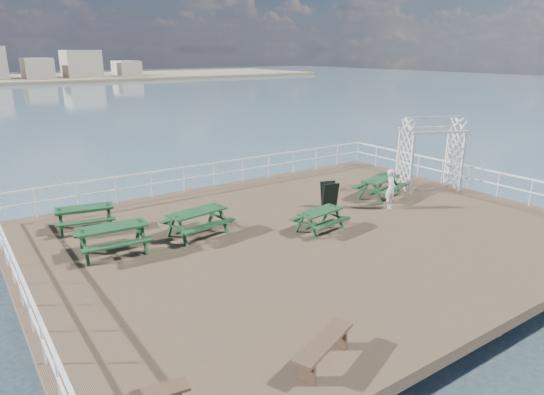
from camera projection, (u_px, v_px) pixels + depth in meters
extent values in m
cube|color=brown|center=(310.00, 235.00, 16.48)|extent=(18.00, 14.00, 0.30)
plane|color=#425B70|center=(58.00, 132.00, 48.50)|extent=(300.00, 300.00, 0.00)
cube|color=tan|center=(40.00, 78.00, 131.30)|extent=(160.00, 40.00, 0.80)
cube|color=beige|center=(36.00, 68.00, 127.55)|extent=(7.00, 8.00, 5.00)
cube|color=beige|center=(79.00, 63.00, 133.23)|extent=(9.00, 8.00, 7.00)
cube|color=beige|center=(126.00, 68.00, 140.73)|extent=(6.00, 8.00, 4.00)
cylinder|color=brown|center=(46.00, 264.00, 17.08)|extent=(0.36, 0.36, 2.10)
cylinder|color=brown|center=(355.00, 195.00, 25.23)|extent=(0.36, 0.36, 2.10)
cube|color=white|center=(214.00, 163.00, 21.52)|extent=(17.70, 0.07, 0.07)
cube|color=white|center=(214.00, 174.00, 21.67)|extent=(17.70, 0.05, 0.05)
cube|color=white|center=(16.00, 266.00, 11.32)|extent=(0.07, 13.70, 0.07)
cube|color=white|center=(20.00, 285.00, 11.47)|extent=(0.05, 13.70, 0.05)
cube|color=white|center=(470.00, 167.00, 20.94)|extent=(0.07, 13.70, 0.07)
cube|color=white|center=(469.00, 178.00, 21.08)|extent=(0.05, 13.70, 0.05)
cube|color=#163E1F|center=(84.00, 208.00, 16.37)|extent=(1.95, 1.06, 0.06)
cube|color=#163E1F|center=(84.00, 211.00, 17.00)|extent=(1.86, 0.61, 0.05)
cube|color=#163E1F|center=(86.00, 222.00, 15.92)|extent=(1.86, 0.61, 0.05)
cube|color=#163E1F|center=(61.00, 220.00, 16.18)|extent=(0.37, 1.47, 0.06)
cube|color=#163E1F|center=(109.00, 214.00, 16.76)|extent=(0.37, 1.47, 0.06)
cube|color=#163E1F|center=(61.00, 219.00, 16.46)|extent=(0.18, 0.53, 0.90)
cube|color=#163E1F|center=(61.00, 224.00, 15.92)|extent=(0.18, 0.53, 0.90)
cube|color=#163E1F|center=(108.00, 213.00, 17.04)|extent=(0.18, 0.53, 0.90)
cube|color=#163E1F|center=(110.00, 218.00, 16.50)|extent=(0.18, 0.53, 0.90)
cube|color=#163E1F|center=(86.00, 222.00, 16.52)|extent=(1.62, 0.40, 0.06)
cube|color=#163E1F|center=(197.00, 212.00, 15.86)|extent=(2.05, 1.05, 0.07)
cube|color=#163E1F|center=(186.00, 216.00, 16.40)|extent=(1.97, 0.57, 0.05)
cube|color=#163E1F|center=(209.00, 226.00, 15.50)|extent=(1.97, 0.57, 0.05)
cube|color=#163E1F|center=(176.00, 227.00, 15.42)|extent=(0.33, 1.57, 0.07)
cube|color=#163E1F|center=(217.00, 216.00, 16.49)|extent=(0.33, 1.57, 0.07)
cube|color=#163E1F|center=(171.00, 226.00, 15.66)|extent=(0.17, 0.57, 0.95)
cube|color=#163E1F|center=(182.00, 232.00, 15.21)|extent=(0.17, 0.57, 0.95)
cube|color=#163E1F|center=(212.00, 215.00, 16.73)|extent=(0.17, 0.57, 0.95)
cube|color=#163E1F|center=(223.00, 220.00, 16.28)|extent=(0.17, 0.57, 0.95)
cube|color=#163E1F|center=(198.00, 227.00, 16.01)|extent=(1.73, 0.35, 0.07)
cube|color=#163E1F|center=(381.00, 179.00, 19.96)|extent=(2.07, 1.25, 0.06)
cube|color=#163E1F|center=(366.00, 183.00, 20.45)|extent=(1.94, 0.78, 0.05)
cube|color=#163E1F|center=(395.00, 189.00, 19.66)|extent=(1.94, 0.78, 0.05)
cube|color=#163E1F|center=(371.00, 191.00, 19.46)|extent=(0.50, 1.53, 0.06)
cube|color=#163E1F|center=(389.00, 182.00, 20.65)|extent=(0.50, 1.53, 0.06)
cube|color=#163E1F|center=(363.00, 190.00, 19.68)|extent=(0.23, 0.56, 0.95)
cube|color=#163E1F|center=(378.00, 193.00, 19.28)|extent=(0.23, 0.56, 0.95)
cube|color=#163E1F|center=(382.00, 182.00, 20.87)|extent=(0.23, 0.56, 0.95)
cube|color=#163E1F|center=(396.00, 185.00, 20.47)|extent=(0.23, 0.56, 0.95)
cube|color=#163E1F|center=(380.00, 191.00, 20.12)|extent=(1.69, 0.55, 0.06)
cube|color=#163E1F|center=(112.00, 227.00, 14.40)|extent=(2.08, 0.95, 0.07)
cube|color=#163E1F|center=(108.00, 231.00, 15.05)|extent=(2.03, 0.45, 0.06)
cube|color=#163E1F|center=(118.00, 245.00, 13.93)|extent=(2.03, 0.45, 0.06)
cube|color=#163E1F|center=(83.00, 244.00, 14.10)|extent=(0.22, 1.63, 0.07)
cube|color=#163E1F|center=(141.00, 233.00, 14.90)|extent=(0.22, 1.63, 0.07)
cube|color=#163E1F|center=(82.00, 242.00, 14.39)|extent=(0.14, 0.58, 0.98)
cube|color=#163E1F|center=(86.00, 249.00, 13.84)|extent=(0.14, 0.58, 0.98)
cube|color=#163E1F|center=(138.00, 231.00, 15.19)|extent=(0.14, 0.58, 0.98)
cube|color=#163E1F|center=(144.00, 238.00, 14.64)|extent=(0.14, 0.58, 0.98)
cube|color=#163E1F|center=(113.00, 244.00, 14.56)|extent=(1.79, 0.24, 0.07)
cube|color=#163E1F|center=(320.00, 211.00, 16.29)|extent=(1.73, 0.89, 0.06)
cube|color=#163E1F|center=(308.00, 215.00, 16.75)|extent=(1.67, 0.49, 0.05)
cube|color=#163E1F|center=(333.00, 223.00, 15.99)|extent=(1.67, 0.49, 0.05)
cube|color=#163E1F|center=(306.00, 224.00, 15.92)|extent=(0.28, 1.32, 0.06)
cube|color=#163E1F|center=(333.00, 215.00, 16.83)|extent=(0.28, 1.32, 0.06)
cube|color=#163E1F|center=(300.00, 223.00, 16.12)|extent=(0.15, 0.48, 0.80)
cube|color=#163E1F|center=(312.00, 228.00, 15.74)|extent=(0.15, 0.48, 0.80)
cube|color=#163E1F|center=(327.00, 214.00, 17.03)|extent=(0.15, 0.48, 0.80)
cube|color=#163E1F|center=(339.00, 218.00, 16.65)|extent=(0.15, 0.48, 0.80)
cube|color=#163E1F|center=(320.00, 224.00, 16.42)|extent=(1.46, 0.30, 0.06)
cube|color=brown|center=(324.00, 342.00, 9.36)|extent=(1.80, 1.05, 0.07)
cube|color=brown|center=(306.00, 372.00, 8.90)|extent=(0.22, 0.38, 0.44)
cube|color=brown|center=(338.00, 337.00, 9.96)|extent=(0.22, 0.38, 0.44)
cube|color=white|center=(412.00, 165.00, 20.29)|extent=(0.13, 0.13, 2.55)
cube|color=white|center=(399.00, 158.00, 21.49)|extent=(0.13, 0.13, 2.55)
cube|color=white|center=(463.00, 162.00, 20.72)|extent=(0.13, 0.13, 2.55)
cube|color=white|center=(447.00, 156.00, 21.92)|extent=(0.13, 0.13, 2.55)
cube|color=white|center=(441.00, 132.00, 20.12)|extent=(2.38, 1.10, 0.09)
cube|color=white|center=(426.00, 128.00, 21.32)|extent=(2.38, 1.10, 0.09)
cube|color=white|center=(434.00, 117.00, 20.56)|extent=(2.37, 1.09, 0.07)
cube|color=black|center=(330.00, 196.00, 18.65)|extent=(0.67, 0.43, 1.02)
cube|color=black|center=(328.00, 194.00, 18.84)|extent=(0.67, 0.43, 1.02)
imported|color=silver|center=(391.00, 189.00, 18.60)|extent=(0.67, 0.65, 1.54)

